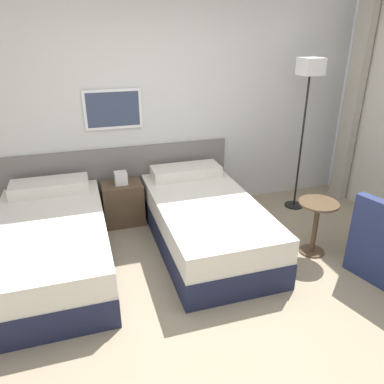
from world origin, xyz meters
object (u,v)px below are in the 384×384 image
(bed_near_window, at_px, (205,222))
(bed_near_door, at_px, (52,245))
(nightstand, at_px, (123,202))
(floor_lamp, at_px, (308,85))
(side_table, at_px, (316,218))

(bed_near_window, bearing_deg, bed_near_door, 180.00)
(bed_near_door, height_order, nightstand, nightstand)
(bed_near_window, distance_m, floor_lamp, 1.98)
(floor_lamp, bearing_deg, nightstand, 174.37)
(nightstand, xyz_separation_m, floor_lamp, (2.19, -0.22, 1.28))
(bed_near_door, xyz_separation_m, side_table, (2.54, -0.50, 0.13))
(bed_near_window, xyz_separation_m, nightstand, (-0.77, 0.74, -0.00))
(nightstand, height_order, floor_lamp, floor_lamp)
(bed_near_door, height_order, floor_lamp, floor_lamp)
(side_table, bearing_deg, bed_near_window, 153.91)
(nightstand, bearing_deg, side_table, -34.73)
(nightstand, relative_size, floor_lamp, 0.35)
(bed_near_window, bearing_deg, floor_lamp, 20.19)
(bed_near_window, relative_size, side_table, 3.36)
(nightstand, relative_size, side_table, 1.12)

